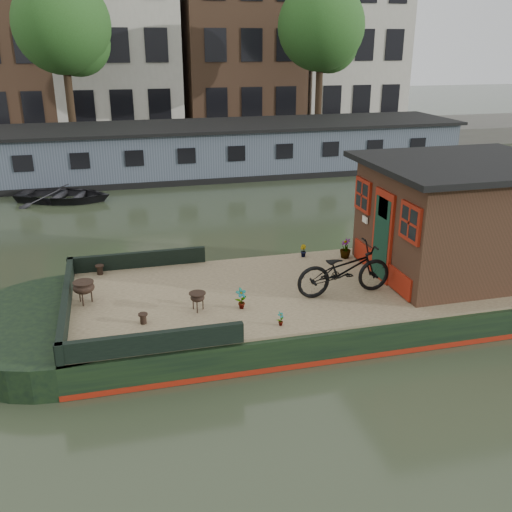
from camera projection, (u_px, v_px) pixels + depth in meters
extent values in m
plane|color=#2E3824|center=(359.00, 308.00, 12.24)|extent=(120.00, 120.00, 0.00)
cube|color=black|center=(360.00, 295.00, 12.13)|extent=(12.00, 4.00, 0.60)
cylinder|color=black|center=(65.00, 328.00, 10.73)|extent=(4.00, 4.00, 0.60)
cube|color=maroon|center=(359.00, 305.00, 12.21)|extent=(12.02, 4.02, 0.10)
cube|color=#9D8B61|center=(361.00, 281.00, 12.02)|extent=(11.80, 3.80, 0.05)
cube|color=black|center=(66.00, 302.00, 10.57)|extent=(0.12, 4.00, 0.35)
cube|color=black|center=(138.00, 260.00, 12.64)|extent=(3.00, 0.12, 0.35)
cube|color=black|center=(152.00, 343.00, 9.16)|extent=(3.00, 0.12, 0.35)
cube|color=black|center=(460.00, 220.00, 12.11)|extent=(3.50, 3.00, 2.30)
cube|color=black|center=(467.00, 164.00, 11.69)|extent=(4.00, 3.50, 0.12)
cube|color=maroon|center=(382.00, 236.00, 11.77)|extent=(0.06, 0.80, 1.90)
cube|color=black|center=(381.00, 238.00, 11.78)|extent=(0.04, 0.64, 1.70)
cube|color=maroon|center=(410.00, 223.00, 10.61)|extent=(0.06, 0.72, 0.72)
cube|color=maroon|center=(363.00, 195.00, 12.51)|extent=(0.06, 0.72, 0.72)
imported|color=black|center=(344.00, 270.00, 11.19)|extent=(1.98, 0.75, 1.03)
imported|color=#985B2B|center=(241.00, 299.00, 10.66)|extent=(0.24, 0.19, 0.41)
imported|color=brown|center=(303.00, 251.00, 13.28)|extent=(0.17, 0.19, 0.28)
imported|color=maroon|center=(345.00, 248.00, 13.18)|extent=(0.27, 0.27, 0.46)
imported|color=brown|center=(281.00, 319.00, 10.04)|extent=(0.17, 0.16, 0.26)
cylinder|color=black|center=(100.00, 270.00, 12.27)|extent=(0.19, 0.19, 0.21)
cylinder|color=black|center=(143.00, 319.00, 10.13)|extent=(0.17, 0.17, 0.19)
imported|color=black|center=(63.00, 192.00, 20.35)|extent=(3.94, 3.34, 0.70)
cube|color=#4B5464|center=(226.00, 150.00, 24.58)|extent=(20.00, 4.00, 2.00)
cube|color=black|center=(226.00, 125.00, 24.21)|extent=(20.40, 4.40, 0.12)
cube|color=black|center=(227.00, 170.00, 24.89)|extent=(20.00, 4.05, 0.24)
cube|color=#47443F|center=(202.00, 139.00, 30.66)|extent=(60.00, 6.00, 0.90)
cube|color=brown|center=(236.00, 1.00, 35.26)|extent=(7.00, 8.00, 15.50)
cylinder|color=#332316|center=(70.00, 97.00, 26.93)|extent=(0.36, 0.36, 4.00)
sphere|color=#204316|center=(62.00, 25.00, 25.80)|extent=(4.40, 4.40, 4.40)
sphere|color=#204316|center=(78.00, 43.00, 26.49)|extent=(3.00, 3.00, 3.00)
cylinder|color=#332316|center=(319.00, 92.00, 29.84)|extent=(0.36, 0.36, 4.00)
sphere|color=#204316|center=(321.00, 26.00, 28.71)|extent=(4.40, 4.40, 4.40)
sphere|color=#204316|center=(329.00, 43.00, 29.41)|extent=(3.00, 3.00, 3.00)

